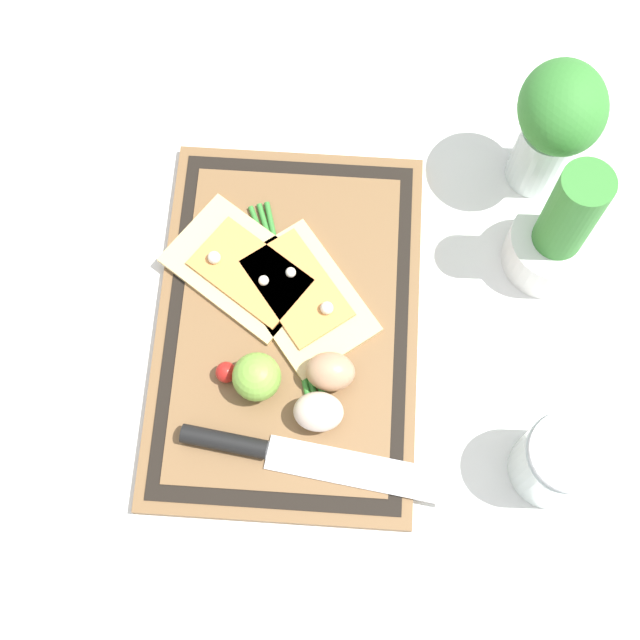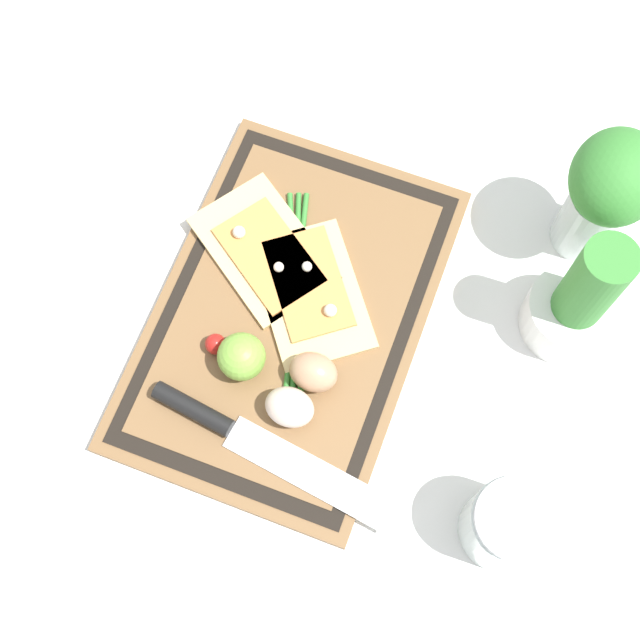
# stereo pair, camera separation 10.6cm
# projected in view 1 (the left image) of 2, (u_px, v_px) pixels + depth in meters

# --- Properties ---
(ground_plane) EXTENTS (6.00, 6.00, 0.00)m
(ground_plane) POSITION_uv_depth(u_px,v_px,m) (288.00, 327.00, 1.09)
(ground_plane) COLOR white
(cutting_board) EXTENTS (0.47, 0.32, 0.02)m
(cutting_board) POSITION_uv_depth(u_px,v_px,m) (288.00, 325.00, 1.08)
(cutting_board) COLOR brown
(cutting_board) RESTS_ON ground_plane
(pizza_slice_near) EXTENTS (0.20, 0.21, 0.02)m
(pizza_slice_near) POSITION_uv_depth(u_px,v_px,m) (243.00, 268.00, 1.09)
(pizza_slice_near) COLOR #DBBC7F
(pizza_slice_near) RESTS_ON cutting_board
(pizza_slice_far) EXTENTS (0.21, 0.20, 0.02)m
(pizza_slice_far) POSITION_uv_depth(u_px,v_px,m) (302.00, 296.00, 1.08)
(pizza_slice_far) COLOR #DBBC7F
(pizza_slice_far) RESTS_ON cutting_board
(knife) EXTENTS (0.07, 0.31, 0.02)m
(knife) POSITION_uv_depth(u_px,v_px,m) (270.00, 451.00, 1.01)
(knife) COLOR silver
(knife) RESTS_ON cutting_board
(egg_brown) EXTENTS (0.05, 0.06, 0.05)m
(egg_brown) POSITION_uv_depth(u_px,v_px,m) (330.00, 372.00, 1.03)
(egg_brown) COLOR tan
(egg_brown) RESTS_ON cutting_board
(egg_pink) EXTENTS (0.05, 0.06, 0.05)m
(egg_pink) POSITION_uv_depth(u_px,v_px,m) (318.00, 412.00, 1.01)
(egg_pink) COLOR beige
(egg_pink) RESTS_ON cutting_board
(lime) EXTENTS (0.06, 0.06, 0.06)m
(lime) POSITION_uv_depth(u_px,v_px,m) (257.00, 377.00, 1.02)
(lime) COLOR #7FB742
(lime) RESTS_ON cutting_board
(cherry_tomato_red) EXTENTS (0.03, 0.03, 0.03)m
(cherry_tomato_red) POSITION_uv_depth(u_px,v_px,m) (226.00, 372.00, 1.04)
(cherry_tomato_red) COLOR red
(cherry_tomato_red) RESTS_ON cutting_board
(scallion_bunch) EXTENTS (0.28, 0.12, 0.01)m
(scallion_bunch) POSITION_uv_depth(u_px,v_px,m) (290.00, 306.00, 1.08)
(scallion_bunch) COLOR #388433
(scallion_bunch) RESTS_ON cutting_board
(herb_pot) EXTENTS (0.11, 0.11, 0.20)m
(herb_pot) POSITION_uv_depth(u_px,v_px,m) (558.00, 235.00, 1.06)
(herb_pot) COLOR white
(herb_pot) RESTS_ON ground_plane
(sauce_jar) EXTENTS (0.09, 0.09, 0.11)m
(sauce_jar) POSITION_uv_depth(u_px,v_px,m) (557.00, 462.00, 0.99)
(sauce_jar) COLOR silver
(sauce_jar) RESTS_ON ground_plane
(herb_glass) EXTENTS (0.12, 0.10, 0.20)m
(herb_glass) POSITION_uv_depth(u_px,v_px,m) (556.00, 123.00, 1.05)
(herb_glass) COLOR silver
(herb_glass) RESTS_ON ground_plane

